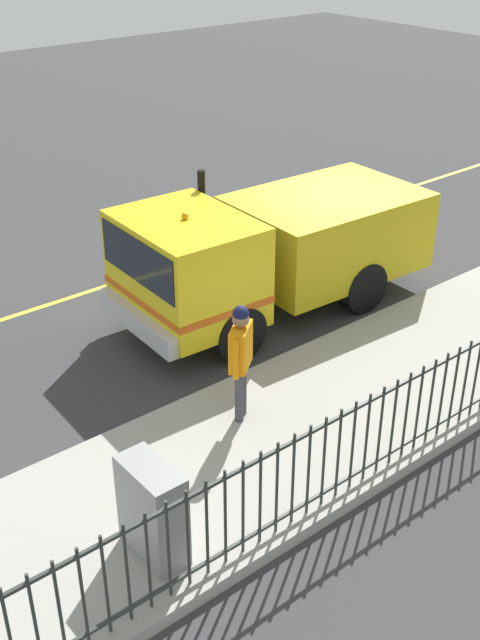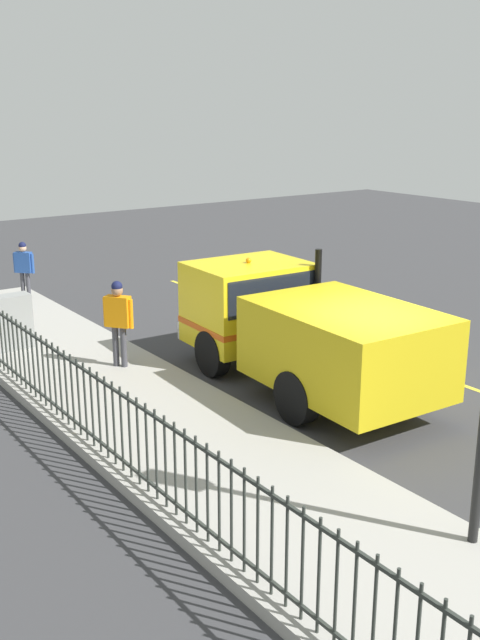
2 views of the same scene
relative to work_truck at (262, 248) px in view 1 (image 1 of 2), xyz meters
The scene contains 7 objects.
ground_plane 2.27m from the work_truck, 102.60° to the left, with size 54.46×54.46×0.00m, color #38383A.
sidewalk_slab 3.84m from the work_truck, 30.21° to the left, with size 3.15×24.75×0.18m, color #A3A099.
lane_marking 3.52m from the work_truck, 145.96° to the left, with size 0.12×22.28×0.01m, color yellow.
work_truck is the anchor object (origin of this frame).
worker_standing 3.56m from the work_truck, 45.45° to the right, with size 0.49×0.54×1.79m.
utility_cabinet 6.32m from the work_truck, 51.80° to the right, with size 0.86×0.42×1.21m, color gray.
traffic_cone 4.41m from the work_truck, 119.28° to the left, with size 0.42×0.42×0.59m, color orange.
Camera 1 is at (10.03, -10.22, 6.85)m, focal length 44.08 mm.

